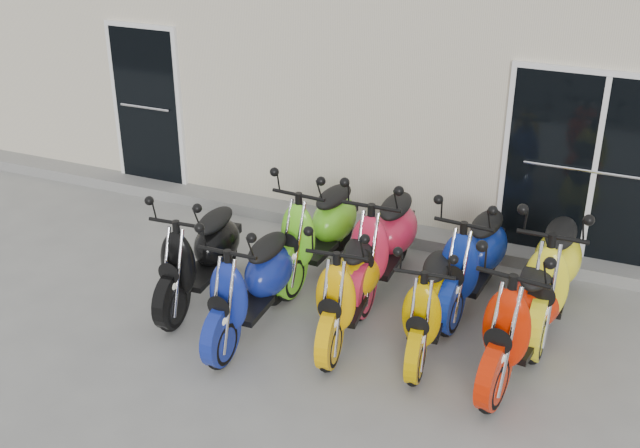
% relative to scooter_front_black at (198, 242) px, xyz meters
% --- Properties ---
extents(ground, '(80.00, 80.00, 0.00)m').
position_rel_scooter_front_black_xyz_m(ground, '(1.06, 0.16, -0.68)').
color(ground, gray).
rests_on(ground, ground).
extents(building, '(14.00, 6.00, 3.20)m').
position_rel_scooter_front_black_xyz_m(building, '(1.06, 5.36, 0.92)').
color(building, beige).
rests_on(building, ground).
extents(front_step, '(14.00, 0.40, 0.15)m').
position_rel_scooter_front_black_xyz_m(front_step, '(1.06, 2.18, -0.60)').
color(front_step, gray).
rests_on(front_step, ground).
extents(door_left, '(1.07, 0.08, 2.22)m').
position_rel_scooter_front_black_xyz_m(door_left, '(-2.14, 2.33, 0.58)').
color(door_left, black).
rests_on(door_left, front_step).
extents(door_right, '(2.02, 0.08, 2.22)m').
position_rel_scooter_front_black_xyz_m(door_right, '(3.66, 2.33, 0.58)').
color(door_right, black).
rests_on(door_right, front_step).
extents(scooter_front_black, '(0.78, 1.87, 1.35)m').
position_rel_scooter_front_black_xyz_m(scooter_front_black, '(0.00, 0.00, 0.00)').
color(scooter_front_black, black).
rests_on(scooter_front_black, ground).
extents(scooter_front_blue, '(0.71, 1.86, 1.37)m').
position_rel_scooter_front_black_xyz_m(scooter_front_blue, '(0.79, -0.35, 0.01)').
color(scooter_front_blue, navy).
rests_on(scooter_front_blue, ground).
extents(scooter_front_orange_a, '(0.85, 1.90, 1.36)m').
position_rel_scooter_front_black_xyz_m(scooter_front_orange_a, '(1.68, 0.00, 0.00)').
color(scooter_front_orange_a, '#F4AE04').
rests_on(scooter_front_orange_a, ground).
extents(scooter_front_orange_b, '(0.79, 1.77, 1.27)m').
position_rel_scooter_front_black_xyz_m(scooter_front_orange_b, '(2.48, 0.07, -0.04)').
color(scooter_front_orange_b, '#CE9F00').
rests_on(scooter_front_orange_b, ground).
extents(scooter_front_red, '(0.99, 2.09, 1.49)m').
position_rel_scooter_front_black_xyz_m(scooter_front_red, '(3.35, 0.06, 0.07)').
color(scooter_front_red, red).
rests_on(scooter_front_red, ground).
extents(scooter_back_green, '(0.81, 1.95, 1.41)m').
position_rel_scooter_front_black_xyz_m(scooter_back_green, '(0.92, 1.01, 0.03)').
color(scooter_back_green, '#72EA25').
rests_on(scooter_back_green, ground).
extents(scooter_back_red, '(0.75, 1.98, 1.46)m').
position_rel_scooter_front_black_xyz_m(scooter_back_red, '(1.70, 0.98, 0.05)').
color(scooter_back_red, red).
rests_on(scooter_back_red, ground).
extents(scooter_back_blue, '(0.84, 1.94, 1.40)m').
position_rel_scooter_front_black_xyz_m(scooter_back_blue, '(2.67, 1.02, 0.02)').
color(scooter_back_blue, navy).
rests_on(scooter_back_blue, ground).
extents(scooter_back_yellow, '(0.74, 2.03, 1.50)m').
position_rel_scooter_front_black_xyz_m(scooter_back_yellow, '(3.48, 0.95, 0.07)').
color(scooter_back_yellow, yellow).
rests_on(scooter_back_yellow, ground).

